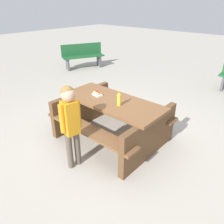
% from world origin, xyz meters
% --- Properties ---
extents(ground_plane, '(30.00, 30.00, 0.00)m').
position_xyz_m(ground_plane, '(0.00, 0.00, 0.00)').
color(ground_plane, '#ADA599').
rests_on(ground_plane, ground).
extents(picnic_table, '(1.81, 1.41, 0.75)m').
position_xyz_m(picnic_table, '(0.00, 0.00, 0.44)').
color(picnic_table, brown).
rests_on(picnic_table, ground).
extents(soda_bottle, '(0.06, 0.06, 0.24)m').
position_xyz_m(soda_bottle, '(-0.22, 0.08, 0.86)').
color(soda_bottle, yellow).
rests_on(soda_bottle, picnic_table).
extents(hotdog_tray, '(0.19, 0.14, 0.08)m').
position_xyz_m(hotdog_tray, '(0.33, 0.02, 0.78)').
color(hotdog_tray, white).
rests_on(hotdog_tray, picnic_table).
extents(child_in_coat, '(0.21, 0.31, 1.28)m').
position_xyz_m(child_in_coat, '(-0.07, 0.93, 0.82)').
color(child_in_coat, brown).
rests_on(child_in_coat, ground).
extents(park_bench_mid, '(0.98, 1.53, 0.85)m').
position_xyz_m(park_bench_mid, '(3.88, -2.77, 0.45)').
color(park_bench_mid, '#1E592D').
rests_on(park_bench_mid, ground).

